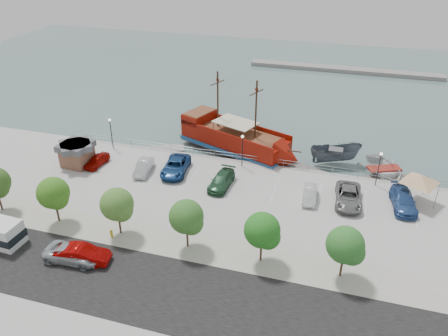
# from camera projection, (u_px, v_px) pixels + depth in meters

# --- Properties ---
(ground) EXTENTS (160.00, 160.00, 0.00)m
(ground) POSITION_uv_depth(u_px,v_px,m) (227.00, 200.00, 49.70)
(ground) COLOR #496561
(street) EXTENTS (100.00, 8.00, 0.04)m
(street) POSITION_uv_depth(u_px,v_px,m) (173.00, 293.00, 35.82)
(street) COLOR black
(street) RESTS_ON land_slab
(sidewalk) EXTENTS (100.00, 4.00, 0.05)m
(sidewalk) POSITION_uv_depth(u_px,v_px,m) (198.00, 248.00, 40.84)
(sidewalk) COLOR #A39D8D
(sidewalk) RESTS_ON land_slab
(seawall_railing) EXTENTS (50.00, 0.06, 1.00)m
(seawall_railing) POSITION_uv_depth(u_px,v_px,m) (244.00, 158.00, 55.48)
(seawall_railing) COLOR gray
(seawall_railing) RESTS_ON land_slab
(far_shore) EXTENTS (40.00, 3.00, 0.80)m
(far_shore) POSITION_uv_depth(u_px,v_px,m) (344.00, 70.00, 93.03)
(far_shore) COLOR #989693
(far_shore) RESTS_ON ground
(pirate_ship) EXTENTS (18.16, 10.87, 11.31)m
(pirate_ship) POSITION_uv_depth(u_px,v_px,m) (242.00, 142.00, 58.68)
(pirate_ship) COLOR maroon
(pirate_ship) RESTS_ON ground
(patrol_boat) EXTENTS (7.16, 4.61, 2.59)m
(patrol_boat) POSITION_uv_depth(u_px,v_px,m) (335.00, 156.00, 56.53)
(patrol_boat) COLOR #4E5660
(patrol_boat) RESTS_ON ground
(speedboat) EXTENTS (7.54, 8.59, 1.48)m
(speedboat) POSITION_uv_depth(u_px,v_px,m) (384.00, 171.00, 54.11)
(speedboat) COLOR silver
(speedboat) RESTS_ON ground
(dock_west) EXTENTS (7.17, 4.54, 0.40)m
(dock_west) POSITION_uv_depth(u_px,v_px,m) (159.00, 150.00, 60.43)
(dock_west) COLOR gray
(dock_west) RESTS_ON ground
(dock_mid) EXTENTS (6.63, 4.16, 0.37)m
(dock_mid) POSITION_uv_depth(u_px,v_px,m) (308.00, 171.00, 55.30)
(dock_mid) COLOR slate
(dock_mid) RESTS_ON ground
(dock_east) EXTENTS (7.70, 4.70, 0.43)m
(dock_east) POSITION_uv_depth(u_px,v_px,m) (382.00, 181.00, 53.07)
(dock_east) COLOR slate
(dock_east) RESTS_ON ground
(shed) EXTENTS (3.86, 3.86, 2.96)m
(shed) POSITION_uv_depth(u_px,v_px,m) (77.00, 153.00, 54.29)
(shed) COLOR brown
(shed) RESTS_ON land_slab
(canopy_tent) EXTENTS (5.73, 5.73, 3.87)m
(canopy_tent) POSITION_uv_depth(u_px,v_px,m) (421.00, 175.00, 46.12)
(canopy_tent) COLOR slate
(canopy_tent) RESTS_ON land_slab
(street_van) EXTENTS (5.49, 2.83, 1.48)m
(street_van) POSITION_uv_depth(u_px,v_px,m) (74.00, 253.00, 39.06)
(street_van) COLOR #A8B2B6
(street_van) RESTS_ON street
(street_sedan) EXTENTS (5.09, 2.46, 1.61)m
(street_sedan) POSITION_uv_depth(u_px,v_px,m) (83.00, 254.00, 38.85)
(street_sedan) COLOR #980403
(street_sedan) RESTS_ON street
(fire_hydrant) EXTENTS (0.28, 0.28, 0.81)m
(fire_hydrant) POSITION_uv_depth(u_px,v_px,m) (111.00, 233.00, 42.08)
(fire_hydrant) COLOR gold
(fire_hydrant) RESTS_ON sidewalk
(lamp_post_left) EXTENTS (0.36, 0.36, 4.28)m
(lamp_post_left) POSITION_uv_depth(u_px,v_px,m) (111.00, 128.00, 57.68)
(lamp_post_left) COLOR black
(lamp_post_left) RESTS_ON land_slab
(lamp_post_mid) EXTENTS (0.36, 0.36, 4.28)m
(lamp_post_mid) POSITION_uv_depth(u_px,v_px,m) (242.00, 145.00, 53.21)
(lamp_post_mid) COLOR black
(lamp_post_mid) RESTS_ON land_slab
(lamp_post_right) EXTENTS (0.36, 0.36, 4.28)m
(lamp_post_right) POSITION_uv_depth(u_px,v_px,m) (380.00, 163.00, 49.23)
(lamp_post_right) COLOR black
(lamp_post_right) RESTS_ON land_slab
(tree_b) EXTENTS (3.30, 3.20, 5.00)m
(tree_b) POSITION_uv_depth(u_px,v_px,m) (54.00, 194.00, 42.86)
(tree_b) COLOR #473321
(tree_b) RESTS_ON sidewalk
(tree_c) EXTENTS (3.30, 3.20, 5.00)m
(tree_c) POSITION_uv_depth(u_px,v_px,m) (118.00, 206.00, 41.12)
(tree_c) COLOR #473321
(tree_c) RESTS_ON sidewalk
(tree_d) EXTENTS (3.30, 3.20, 5.00)m
(tree_d) POSITION_uv_depth(u_px,v_px,m) (188.00, 218.00, 39.38)
(tree_d) COLOR #473321
(tree_d) RESTS_ON sidewalk
(tree_e) EXTENTS (3.30, 3.20, 5.00)m
(tree_e) POSITION_uv_depth(u_px,v_px,m) (263.00, 232.00, 37.64)
(tree_e) COLOR #473321
(tree_e) RESTS_ON sidewalk
(tree_f) EXTENTS (3.30, 3.20, 5.00)m
(tree_f) POSITION_uv_depth(u_px,v_px,m) (347.00, 247.00, 35.90)
(tree_f) COLOR #473321
(tree_f) RESTS_ON sidewalk
(parked_car_a) EXTENTS (1.94, 4.08, 1.35)m
(parked_car_a) POSITION_uv_depth(u_px,v_px,m) (97.00, 161.00, 54.54)
(parked_car_a) COLOR #9B0A04
(parked_car_a) RESTS_ON land_slab
(parked_car_b) EXTENTS (2.24, 4.60, 1.45)m
(parked_car_b) POSITION_uv_depth(u_px,v_px,m) (144.00, 167.00, 52.98)
(parked_car_b) COLOR silver
(parked_car_b) RESTS_ON land_slab
(parked_car_c) EXTENTS (3.48, 6.23, 1.65)m
(parked_car_c) POSITION_uv_depth(u_px,v_px,m) (176.00, 166.00, 52.93)
(parked_car_c) COLOR navy
(parked_car_c) RESTS_ON land_slab
(parked_car_d) EXTENTS (2.35, 5.26, 1.50)m
(parked_car_d) POSITION_uv_depth(u_px,v_px,m) (222.00, 181.00, 50.14)
(parked_car_d) COLOR #245032
(parked_car_d) RESTS_ON land_slab
(parked_car_f) EXTENTS (1.74, 4.22, 1.36)m
(parked_car_f) POSITION_uv_depth(u_px,v_px,m) (310.00, 194.00, 47.73)
(parked_car_f) COLOR silver
(parked_car_f) RESTS_ON land_slab
(parked_car_g) EXTENTS (3.03, 6.00, 1.63)m
(parked_car_g) POSITION_uv_depth(u_px,v_px,m) (348.00, 196.00, 47.10)
(parked_car_g) COLOR slate
(parked_car_g) RESTS_ON land_slab
(parked_car_h) EXTENTS (2.96, 5.87, 1.63)m
(parked_car_h) POSITION_uv_depth(u_px,v_px,m) (403.00, 200.00, 46.40)
(parked_car_h) COLOR #2D508C
(parked_car_h) RESTS_ON land_slab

